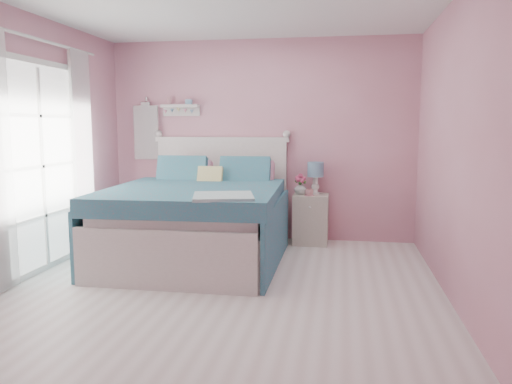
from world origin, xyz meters
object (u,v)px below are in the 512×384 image
(bed, at_px, (199,220))
(teacup, at_px, (309,193))
(vase, at_px, (300,188))
(nightstand, at_px, (311,219))
(table_lamp, at_px, (315,172))

(bed, relative_size, teacup, 22.60)
(bed, height_order, teacup, bed)
(teacup, bearing_deg, bed, -145.94)
(bed, relative_size, vase, 14.45)
(vase, bearing_deg, nightstand, 0.12)
(nightstand, relative_size, teacup, 6.08)
(bed, height_order, table_lamp, bed)
(vase, bearing_deg, table_lamp, 17.47)
(bed, xyz_separation_m, table_lamp, (1.25, 0.98, 0.48))
(bed, xyz_separation_m, vase, (1.06, 0.92, 0.28))
(nightstand, xyz_separation_m, teacup, (-0.01, -0.12, 0.35))
(nightstand, relative_size, vase, 3.89)
(table_lamp, bearing_deg, bed, -141.87)
(nightstand, height_order, table_lamp, table_lamp)
(nightstand, bearing_deg, table_lamp, 49.48)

